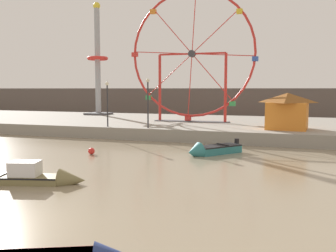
# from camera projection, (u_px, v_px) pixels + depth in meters

# --- Properties ---
(quay_promenade) EXTENTS (110.00, 18.01, 1.02)m
(quay_promenade) POSITION_uv_depth(u_px,v_px,m) (202.00, 126.00, 38.88)
(quay_promenade) COLOR gray
(quay_promenade) RESTS_ON ground_plane
(distant_town_skyline) EXTENTS (140.00, 3.00, 4.40)m
(distant_town_skyline) POSITION_uv_depth(u_px,v_px,m) (230.00, 103.00, 55.14)
(distant_town_skyline) COLOR #564C47
(distant_town_skyline) RESTS_ON ground_plane
(motorboat_olive_wood) EXTENTS (5.71, 2.45, 1.37)m
(motorboat_olive_wood) POSITION_uv_depth(u_px,v_px,m) (34.00, 177.00, 17.23)
(motorboat_olive_wood) COLOR olive
(motorboat_olive_wood) RESTS_ON ground_plane
(motorboat_teal_painted) EXTENTS (3.50, 3.96, 1.20)m
(motorboat_teal_painted) POSITION_uv_depth(u_px,v_px,m) (210.00, 150.00, 24.92)
(motorboat_teal_painted) COLOR teal
(motorboat_teal_painted) RESTS_ON ground_plane
(ferris_wheel_red_frame) EXTENTS (12.91, 1.20, 13.10)m
(ferris_wheel_red_frame) POSITION_uv_depth(u_px,v_px,m) (192.00, 56.00, 37.31)
(ferris_wheel_red_frame) COLOR red
(ferris_wheel_red_frame) RESTS_ON quay_promenade
(drop_tower_steel_tower) EXTENTS (2.80, 2.80, 14.15)m
(drop_tower_steel_tower) POSITION_uv_depth(u_px,v_px,m) (98.00, 66.00, 47.80)
(drop_tower_steel_tower) COLOR #999EA3
(drop_tower_steel_tower) RESTS_ON quay_promenade
(carnival_booth_orange_canopy) EXTENTS (3.74, 3.68, 2.99)m
(carnival_booth_orange_canopy) POSITION_uv_depth(u_px,v_px,m) (287.00, 110.00, 30.85)
(carnival_booth_orange_canopy) COLOR orange
(carnival_booth_orange_canopy) RESTS_ON quay_promenade
(promenade_lamp_near) EXTENTS (0.32, 0.32, 4.19)m
(promenade_lamp_near) POSITION_uv_depth(u_px,v_px,m) (148.00, 96.00, 31.60)
(promenade_lamp_near) COLOR #2D2D33
(promenade_lamp_near) RESTS_ON quay_promenade
(promenade_lamp_far) EXTENTS (0.32, 0.32, 3.92)m
(promenade_lamp_far) POSITION_uv_depth(u_px,v_px,m) (107.00, 97.00, 32.77)
(promenade_lamp_far) COLOR #2D2D33
(promenade_lamp_far) RESTS_ON quay_promenade
(mooring_buoy_orange) EXTENTS (0.44, 0.44, 0.44)m
(mooring_buoy_orange) POSITION_uv_depth(u_px,v_px,m) (91.00, 151.00, 24.86)
(mooring_buoy_orange) COLOR red
(mooring_buoy_orange) RESTS_ON ground_plane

